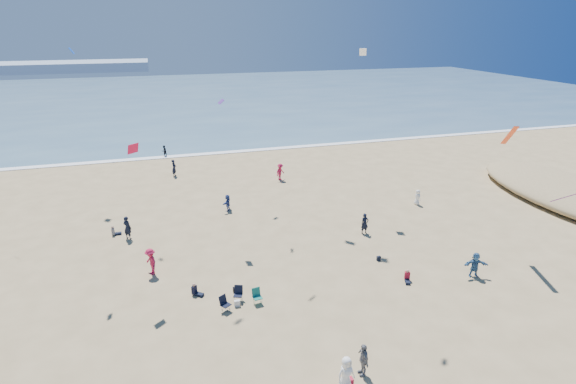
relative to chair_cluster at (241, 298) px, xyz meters
name	(u,v)px	position (x,y,z in m)	size (l,w,h in m)	color
ocean	(173,98)	(0.38, 84.82, -0.47)	(220.00, 100.00, 0.06)	#476B84
surf_line	(193,155)	(0.38, 34.82, -0.46)	(220.00, 1.20, 0.08)	white
standing_flyers	(256,240)	(2.48, 6.69, 0.39)	(37.18, 54.58, 1.94)	black
seated_group	(288,310)	(2.47, -1.82, -0.08)	(20.26, 26.26, 0.84)	white
chair_cluster	(241,298)	(0.00, 0.00, 0.00)	(2.75, 1.60, 1.00)	black
white_tote	(237,303)	(-0.23, -0.01, -0.30)	(0.35, 0.20, 0.40)	silver
black_backpack	(235,290)	(-0.06, 1.49, -0.31)	(0.30, 0.22, 0.38)	black
cooler	(348,381)	(3.74, -7.78, -0.35)	(0.45, 0.30, 0.30)	#B91A35
navy_bag	(379,258)	(10.71, 2.62, -0.33)	(0.28, 0.18, 0.34)	black
kites_aloft	(386,48)	(10.01, 2.54, 14.33)	(44.52, 43.91, 29.10)	red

